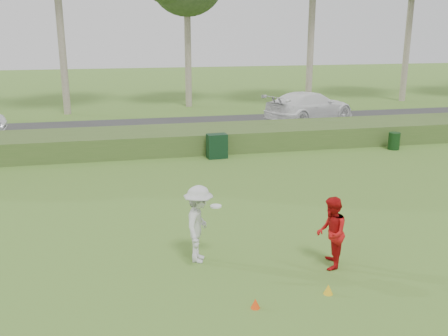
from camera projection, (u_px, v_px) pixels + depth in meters
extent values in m
plane|color=#437125|center=(262.00, 270.00, 11.27)|extent=(120.00, 120.00, 0.00)
cube|color=#3D5B24|center=(186.00, 139.00, 22.43)|extent=(80.00, 3.00, 0.90)
cube|color=#2D2D2D|center=(173.00, 127.00, 27.24)|extent=(80.00, 6.00, 0.06)
cylinder|color=gray|center=(187.00, 20.00, 33.16)|extent=(0.44, 0.44, 11.50)
cylinder|color=gray|center=(313.00, 0.00, 32.59)|extent=(0.44, 0.44, 14.00)
cylinder|color=gray|center=(411.00, 6.00, 35.53)|extent=(0.44, 0.44, 13.50)
imported|color=silver|center=(199.00, 224.00, 11.50)|extent=(1.04, 1.35, 1.83)
cylinder|color=white|center=(216.00, 206.00, 11.47)|extent=(0.27, 0.27, 0.03)
imported|color=#B50F10|center=(331.00, 233.00, 11.21)|extent=(0.89, 0.99, 1.67)
cone|color=#FC440D|center=(255.00, 303.00, 9.72)|extent=(0.18, 0.18, 0.20)
cone|color=gold|center=(328.00, 289.00, 10.23)|extent=(0.20, 0.20, 0.22)
cube|color=black|center=(217.00, 146.00, 20.84)|extent=(0.85, 0.57, 1.02)
cylinder|color=black|center=(394.00, 141.00, 22.37)|extent=(0.61, 0.61, 0.77)
imported|color=white|center=(310.00, 106.00, 28.92)|extent=(6.19, 4.46, 1.67)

